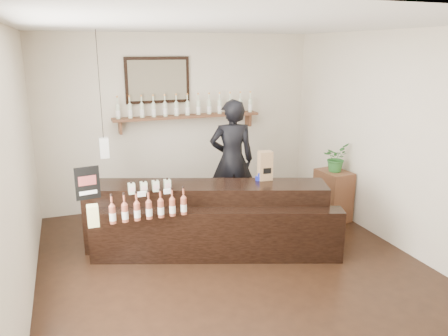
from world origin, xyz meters
name	(u,v)px	position (x,y,z in m)	size (l,w,h in m)	color
ground	(234,268)	(0.00, 0.00, 0.00)	(5.00, 5.00, 0.00)	black
room_shell	(235,129)	(0.00, 0.00, 1.70)	(5.00, 5.00, 5.00)	beige
back_wall_decor	(172,101)	(-0.14, 2.37, 1.75)	(2.66, 0.96, 1.69)	#56321D
counter	(209,220)	(-0.13, 0.58, 0.41)	(3.12, 1.84, 1.02)	black
promo_sign	(87,183)	(-1.59, 0.61, 1.06)	(0.28, 0.06, 0.39)	black
paper_bag	(265,166)	(0.67, 0.62, 1.06)	(0.19, 0.15, 0.39)	olive
tape_dispenser	(260,177)	(0.60, 0.60, 0.91)	(0.14, 0.09, 0.11)	#16209D
side_cabinet	(333,195)	(2.00, 0.96, 0.38)	(0.44, 0.57, 0.77)	#56321D
potted_plant	(335,158)	(2.00, 0.96, 0.98)	(0.38, 0.33, 0.42)	#2B6C2B
shopkeeper	(232,152)	(0.56, 1.55, 1.04)	(0.76, 0.50, 2.09)	black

